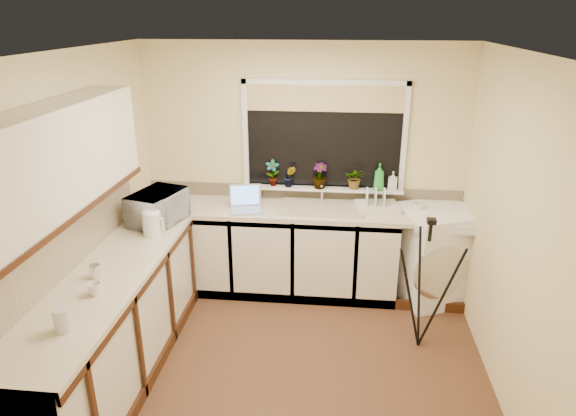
% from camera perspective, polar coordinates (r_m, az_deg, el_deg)
% --- Properties ---
extents(floor, '(3.20, 3.20, 0.00)m').
position_cam_1_polar(floor, '(4.37, -0.06, -16.93)').
color(floor, brown).
rests_on(floor, ground).
extents(ceiling, '(3.20, 3.20, 0.00)m').
position_cam_1_polar(ceiling, '(3.45, -0.07, 17.09)').
color(ceiling, white).
rests_on(ceiling, ground).
extents(wall_back, '(3.20, 0.00, 3.20)m').
position_cam_1_polar(wall_back, '(5.15, 1.72, 4.55)').
color(wall_back, beige).
rests_on(wall_back, ground).
extents(wall_front, '(3.20, 0.00, 3.20)m').
position_cam_1_polar(wall_front, '(2.44, -3.96, -15.82)').
color(wall_front, beige).
rests_on(wall_front, ground).
extents(wall_left, '(0.00, 3.00, 3.00)m').
position_cam_1_polar(wall_left, '(4.21, -22.27, -0.93)').
color(wall_left, beige).
rests_on(wall_left, ground).
extents(wall_right, '(0.00, 3.00, 3.00)m').
position_cam_1_polar(wall_right, '(3.92, 23.91, -2.78)').
color(wall_right, beige).
rests_on(wall_right, ground).
extents(base_cabinet_back, '(2.55, 0.60, 0.86)m').
position_cam_1_polar(base_cabinet_back, '(5.19, -2.23, -4.74)').
color(base_cabinet_back, silver).
rests_on(base_cabinet_back, floor).
extents(base_cabinet_left, '(0.54, 2.40, 0.86)m').
position_cam_1_polar(base_cabinet_left, '(4.20, -18.93, -12.78)').
color(base_cabinet_left, silver).
rests_on(base_cabinet_left, floor).
extents(worktop_back, '(3.20, 0.60, 0.04)m').
position_cam_1_polar(worktop_back, '(4.98, 1.41, -0.24)').
color(worktop_back, beige).
rests_on(worktop_back, base_cabinet_back).
extents(worktop_left, '(0.60, 2.40, 0.04)m').
position_cam_1_polar(worktop_left, '(3.97, -19.70, -7.36)').
color(worktop_left, beige).
rests_on(worktop_left, base_cabinet_left).
extents(upper_cabinet, '(0.28, 1.90, 0.70)m').
position_cam_1_polar(upper_cabinet, '(3.59, -24.51, 4.81)').
color(upper_cabinet, silver).
rests_on(upper_cabinet, wall_left).
extents(splashback_left, '(0.02, 2.40, 0.45)m').
position_cam_1_polar(splashback_left, '(4.00, -23.86, -3.86)').
color(splashback_left, beige).
rests_on(splashback_left, wall_left).
extents(splashback_back, '(3.20, 0.02, 0.14)m').
position_cam_1_polar(splashback_back, '(5.21, 1.68, 1.82)').
color(splashback_back, beige).
rests_on(splashback_back, wall_back).
extents(window_glass, '(1.50, 0.02, 1.00)m').
position_cam_1_polar(window_glass, '(5.04, 4.04, 7.97)').
color(window_glass, black).
rests_on(window_glass, wall_back).
extents(window_blind, '(1.50, 0.02, 0.25)m').
position_cam_1_polar(window_blind, '(4.94, 4.14, 12.14)').
color(window_blind, tan).
rests_on(window_blind, wall_back).
extents(windowsill, '(1.60, 0.14, 0.03)m').
position_cam_1_polar(windowsill, '(5.13, 3.87, 2.22)').
color(windowsill, white).
rests_on(windowsill, wall_back).
extents(sink, '(0.82, 0.46, 0.03)m').
position_cam_1_polar(sink, '(4.95, 3.72, 0.02)').
color(sink, tan).
rests_on(sink, worktop_back).
extents(faucet, '(0.03, 0.03, 0.24)m').
position_cam_1_polar(faucet, '(5.09, 3.84, 1.87)').
color(faucet, silver).
rests_on(faucet, worktop_back).
extents(washing_machine, '(0.86, 0.84, 0.94)m').
position_cam_1_polar(washing_machine, '(5.23, 16.13, -4.97)').
color(washing_machine, white).
rests_on(washing_machine, floor).
extents(laptop, '(0.36, 0.35, 0.22)m').
position_cam_1_polar(laptop, '(4.95, -4.74, 0.53)').
color(laptop, '#A8A8B0').
rests_on(laptop, worktop_back).
extents(kettle, '(0.16, 0.16, 0.21)m').
position_cam_1_polar(kettle, '(4.49, -14.99, -1.75)').
color(kettle, white).
rests_on(kettle, worktop_left).
extents(dish_rack, '(0.44, 0.35, 0.06)m').
position_cam_1_polar(dish_rack, '(4.99, 9.91, 0.09)').
color(dish_rack, silver).
rests_on(dish_rack, worktop_back).
extents(tripod, '(0.77, 0.77, 1.18)m').
position_cam_1_polar(tripod, '(4.38, 15.03, -8.33)').
color(tripod, black).
rests_on(tripod, floor).
extents(glass_jug, '(0.10, 0.10, 0.15)m').
position_cam_1_polar(glass_jug, '(3.39, -23.94, -11.36)').
color(glass_jug, silver).
rests_on(glass_jug, worktop_left).
extents(steel_jar, '(0.07, 0.07, 0.10)m').
position_cam_1_polar(steel_jar, '(3.93, -20.78, -6.65)').
color(steel_jar, silver).
rests_on(steel_jar, worktop_left).
extents(microwave, '(0.49, 0.60, 0.29)m').
position_cam_1_polar(microwave, '(4.73, -14.38, 0.06)').
color(microwave, silver).
rests_on(microwave, worktop_left).
extents(plant_a, '(0.15, 0.11, 0.27)m').
position_cam_1_polar(plant_a, '(5.11, -1.75, 3.94)').
color(plant_a, '#999999').
rests_on(plant_a, windowsill).
extents(plant_b, '(0.12, 0.10, 0.22)m').
position_cam_1_polar(plant_b, '(5.08, 0.19, 3.57)').
color(plant_b, '#999999').
rests_on(plant_b, windowsill).
extents(plant_c, '(0.14, 0.14, 0.25)m').
position_cam_1_polar(plant_c, '(5.05, 3.57, 3.63)').
color(plant_c, '#999999').
rests_on(plant_c, windowsill).
extents(plant_d, '(0.21, 0.19, 0.21)m').
position_cam_1_polar(plant_d, '(5.07, 7.53, 3.32)').
color(plant_d, '#999999').
rests_on(plant_d, windowsill).
extents(soap_bottle_green, '(0.10, 0.11, 0.27)m').
position_cam_1_polar(soap_bottle_green, '(5.06, 10.17, 3.44)').
color(soap_bottle_green, green).
rests_on(soap_bottle_green, windowsill).
extents(soap_bottle_clear, '(0.10, 0.10, 0.19)m').
position_cam_1_polar(soap_bottle_clear, '(5.10, 11.65, 3.01)').
color(soap_bottle_clear, '#999999').
rests_on(soap_bottle_clear, windowsill).
extents(cup_back, '(0.13, 0.13, 0.09)m').
position_cam_1_polar(cup_back, '(5.02, 14.40, 0.06)').
color(cup_back, silver).
rests_on(cup_back, worktop_back).
extents(cup_left, '(0.12, 0.12, 0.09)m').
position_cam_1_polar(cup_left, '(3.71, -20.83, -8.49)').
color(cup_left, beige).
rests_on(cup_left, worktop_left).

